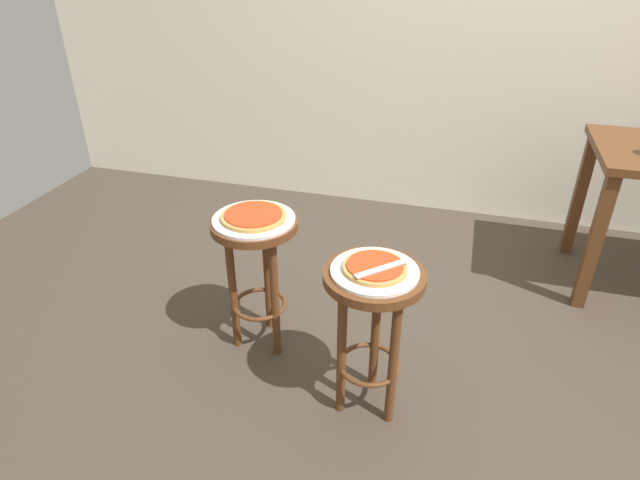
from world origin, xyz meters
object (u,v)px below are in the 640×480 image
object	(u,v)px
serving_plate_foreground	(375,271)
serving_plate_middle	(254,219)
stool_foreground	(372,311)
stool_middle	(256,255)
pizza_server_knife	(383,268)
pizza_middle	(254,216)
pizza_foreground	(375,267)

from	to	relation	value
serving_plate_foreground	serving_plate_middle	xyz separation A→B (m)	(-0.55, 0.25, 0.00)
stool_foreground	stool_middle	distance (m)	0.61
serving_plate_middle	pizza_server_knife	world-z (taller)	pizza_server_knife
serving_plate_foreground	stool_middle	size ratio (longest dim) A/B	0.49
pizza_middle	pizza_server_knife	distance (m)	0.64
stool_middle	pizza_middle	distance (m)	0.19
pizza_middle	pizza_server_knife	world-z (taller)	pizza_server_knife
serving_plate_foreground	pizza_server_knife	distance (m)	0.05
pizza_middle	serving_plate_middle	bearing A→B (deg)	180.00
serving_plate_foreground	serving_plate_middle	distance (m)	0.61
serving_plate_foreground	stool_middle	xyz separation A→B (m)	(-0.55, 0.25, -0.17)
stool_middle	serving_plate_foreground	bearing A→B (deg)	-24.14
serving_plate_foreground	serving_plate_middle	world-z (taller)	same
stool_middle	pizza_middle	size ratio (longest dim) A/B	2.36
pizza_foreground	stool_middle	xyz separation A→B (m)	(-0.55, 0.25, -0.19)
pizza_middle	pizza_server_knife	xyz separation A→B (m)	(0.58, -0.27, 0.01)
pizza_middle	stool_foreground	bearing A→B (deg)	-24.14
stool_foreground	pizza_middle	size ratio (longest dim) A/B	2.36
pizza_middle	pizza_server_knife	bearing A→B (deg)	-24.68
serving_plate_middle	pizza_server_knife	size ratio (longest dim) A/B	1.56
stool_foreground	pizza_middle	xyz separation A→B (m)	(-0.55, 0.25, 0.19)
stool_middle	pizza_middle	world-z (taller)	pizza_middle
stool_foreground	pizza_foreground	size ratio (longest dim) A/B	2.82
pizza_server_knife	pizza_middle	bearing A→B (deg)	110.59
pizza_foreground	pizza_middle	xyz separation A→B (m)	(-0.55, 0.25, 0.00)
stool_foreground	pizza_foreground	xyz separation A→B (m)	(0.00, 0.00, 0.19)
serving_plate_foreground	pizza_middle	bearing A→B (deg)	155.86
serving_plate_foreground	pizza_foreground	world-z (taller)	pizza_foreground
stool_foreground	pizza_middle	world-z (taller)	pizza_middle
pizza_middle	pizza_foreground	bearing A→B (deg)	-24.14
stool_foreground	serving_plate_middle	xyz separation A→B (m)	(-0.55, 0.25, 0.17)
stool_foreground	serving_plate_foreground	xyz separation A→B (m)	(0.00, 0.00, 0.17)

